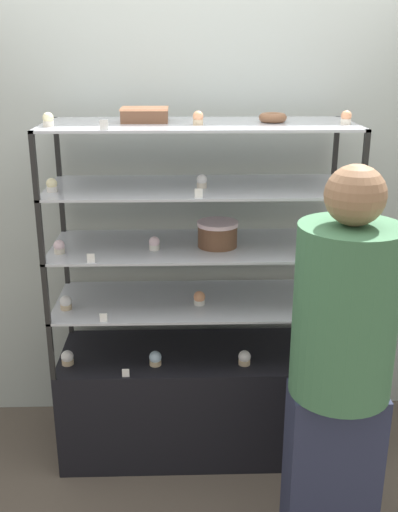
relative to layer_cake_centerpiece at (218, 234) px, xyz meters
name	(u,v)px	position (x,y,z in m)	size (l,w,h in m)	color
ground_plane	(199,443)	(-0.09, 0.03, -1.26)	(20.00, 20.00, 0.00)	brown
back_wall	(197,204)	(-0.09, 0.44, 0.04)	(8.00, 0.05, 2.60)	#A8B2AD
display_base	(199,398)	(-0.09, 0.03, -0.96)	(1.48, 0.55, 0.59)	black
display_riser_lower	(199,303)	(-0.09, 0.03, -0.38)	(1.48, 0.55, 0.30)	black
display_riser_middle	(199,248)	(-0.09, 0.03, -0.08)	(1.48, 0.55, 0.30)	black
display_riser_upper	(199,189)	(-0.09, 0.03, 0.22)	(1.48, 0.55, 0.30)	black
display_riser_top	(199,126)	(-0.09, 0.03, 0.53)	(1.48, 0.55, 0.30)	black
layer_cake_centerpiece	(218,234)	(0.00, 0.00, 0.00)	(0.20, 0.20, 0.13)	brown
sheet_cake_frosted	(145,115)	(-0.35, 0.07, 0.58)	(0.22, 0.17, 0.07)	brown
cupcake_0	(67,358)	(-0.78, -0.09, -0.64)	(0.06, 0.06, 0.08)	#CCB28C
cupcake_1	(155,359)	(-0.32, -0.11, -0.64)	(0.06, 0.06, 0.08)	#CCB28C
cupcake_2	(244,358)	(0.14, -0.12, -0.64)	(0.06, 0.06, 0.08)	#CCB28C
cupcake_3	(325,350)	(0.58, -0.05, -0.64)	(0.06, 0.06, 0.08)	beige
price_tag_0	(126,373)	(-0.46, -0.23, -0.65)	(0.04, 0.00, 0.04)	white
cupcake_4	(66,303)	(-0.77, -0.07, -0.33)	(0.06, 0.06, 0.07)	#CCB28C
cupcake_5	(199,298)	(-0.09, -0.03, -0.33)	(0.06, 0.06, 0.07)	white
cupcake_6	(336,302)	(0.60, -0.10, -0.33)	(0.06, 0.06, 0.07)	#CCB28C
price_tag_1	(103,318)	(-0.56, -0.23, -0.35)	(0.04, 0.00, 0.04)	white
cupcake_7	(59,247)	(-0.77, -0.09, -0.03)	(0.05, 0.05, 0.07)	beige
cupcake_8	(154,243)	(-0.31, -0.05, -0.03)	(0.05, 0.05, 0.07)	white
cupcake_9	(335,243)	(0.58, -0.06, -0.03)	(0.05, 0.05, 0.07)	beige
price_tag_2	(91,258)	(-0.60, -0.23, -0.04)	(0.04, 0.00, 0.04)	white
cupcake_10	(52,185)	(-0.79, -0.08, 0.27)	(0.05, 0.05, 0.07)	white
cupcake_11	(202,181)	(-0.08, -0.02, 0.27)	(0.05, 0.05, 0.07)	beige
cupcake_12	(342,183)	(0.59, -0.06, 0.27)	(0.05, 0.05, 0.07)	beige
price_tag_3	(199,193)	(-0.10, -0.23, 0.26)	(0.04, 0.00, 0.04)	white
cupcake_13	(48,120)	(-0.77, -0.09, 0.57)	(0.05, 0.05, 0.06)	beige
cupcake_14	(198,118)	(-0.10, -0.05, 0.57)	(0.05, 0.05, 0.06)	#CCB28C
cupcake_15	(346,118)	(0.59, -0.05, 0.57)	(0.05, 0.05, 0.06)	beige
price_tag_4	(104,125)	(-0.51, -0.23, 0.56)	(0.04, 0.00, 0.04)	white
donut_glazed	(273,118)	(0.26, 0.04, 0.56)	(0.13, 0.13, 0.04)	brown
customer_figure	(340,364)	(0.46, -0.74, -0.33)	(0.41, 0.41, 1.74)	#282D47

